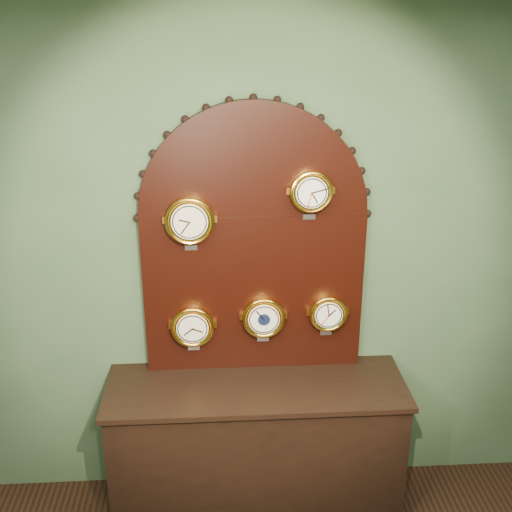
{
  "coord_description": "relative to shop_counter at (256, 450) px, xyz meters",
  "views": [
    {
      "loc": [
        -0.19,
        -0.7,
        2.75
      ],
      "look_at": [
        0.0,
        2.25,
        1.58
      ],
      "focal_mm": 44.25,
      "sensor_mm": 36.0,
      "label": 1
    }
  ],
  "objects": [
    {
      "name": "shop_counter",
      "position": [
        0.0,
        0.0,
        0.0
      ],
      "size": [
        1.6,
        0.5,
        0.8
      ],
      "primitive_type": "cube",
      "color": "black",
      "rests_on": "ground_plane"
    },
    {
      "name": "tide_clock",
      "position": [
        0.41,
        0.15,
        0.78
      ],
      "size": [
        0.21,
        0.08,
        0.26
      ],
      "color": "gold",
      "rests_on": "display_board"
    },
    {
      "name": "wall_back",
      "position": [
        0.0,
        0.27,
        1.0
      ],
      "size": [
        4.0,
        0.0,
        4.0
      ],
      "primitive_type": "plane",
      "rotation": [
        1.57,
        0.0,
        0.0
      ],
      "color": "#3C553A",
      "rests_on": "ground"
    },
    {
      "name": "roman_clock",
      "position": [
        -0.33,
        0.15,
        1.33
      ],
      "size": [
        0.25,
        0.08,
        0.3
      ],
      "color": "gold",
      "rests_on": "display_board"
    },
    {
      "name": "hygrometer",
      "position": [
        -0.34,
        0.15,
        0.72
      ],
      "size": [
        0.24,
        0.08,
        0.29
      ],
      "color": "gold",
      "rests_on": "display_board"
    },
    {
      "name": "barometer",
      "position": [
        0.05,
        0.15,
        0.77
      ],
      "size": [
        0.23,
        0.08,
        0.29
      ],
      "color": "gold",
      "rests_on": "display_board"
    },
    {
      "name": "arabic_clock",
      "position": [
        0.29,
        0.15,
        1.47
      ],
      "size": [
        0.22,
        0.08,
        0.27
      ],
      "color": "gold",
      "rests_on": "display_board"
    },
    {
      "name": "display_board",
      "position": [
        0.0,
        0.22,
        1.23
      ],
      "size": [
        1.26,
        0.06,
        1.53
      ],
      "color": "black",
      "rests_on": "shop_counter"
    }
  ]
}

